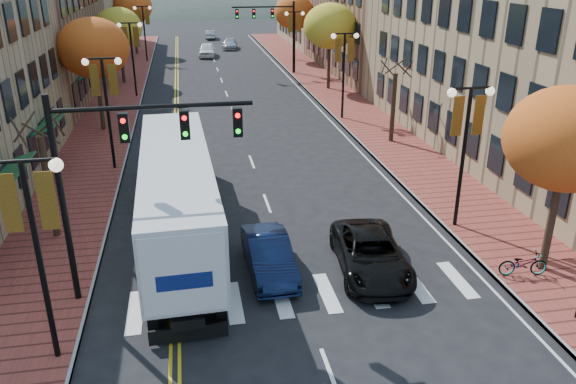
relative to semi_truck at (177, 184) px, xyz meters
name	(u,v)px	position (x,y,z in m)	size (l,w,h in m)	color
ground	(314,331)	(4.02, -7.37, -2.28)	(200.00, 200.00, 0.00)	black
sidewalk_left	(117,101)	(-4.98, 25.13, -2.20)	(4.00, 85.00, 0.15)	brown
sidewalk_right	(332,93)	(13.02, 25.13, -2.20)	(4.00, 85.00, 0.15)	brown
building_left_mid	(10,29)	(-12.98, 28.63, 3.22)	(12.00, 24.00, 11.00)	brown
building_left_far	(67,13)	(-12.98, 53.63, 2.47)	(12.00, 26.00, 9.50)	#9E8966
building_right_near	(570,19)	(22.52, 8.63, 5.22)	(15.00, 28.00, 15.00)	#997F5B
building_right_mid	(401,21)	(22.52, 34.63, 2.72)	(15.00, 24.00, 10.00)	brown
building_right_far	(343,1)	(22.52, 56.63, 3.22)	(15.00, 20.00, 11.00)	#9E8966
tree_left_a	(49,187)	(-4.98, 0.63, -0.03)	(0.28, 0.28, 4.20)	#382619
tree_left_b	(93,48)	(-4.98, 16.63, 3.17)	(4.48, 4.48, 7.21)	#382619
tree_left_c	(118,27)	(-4.98, 32.63, 2.78)	(4.16, 4.16, 6.69)	#382619
tree_left_d	(132,6)	(-4.98, 50.63, 3.32)	(4.61, 4.61, 7.42)	#382619
tree_right_a	(567,139)	(13.02, -5.37, 2.78)	(4.16, 4.16, 6.69)	#382619
tree_right_b	(393,108)	(13.02, 10.63, -0.03)	(0.28, 0.28, 4.20)	#382619
tree_right_c	(330,26)	(13.02, 26.63, 3.17)	(4.48, 4.48, 7.21)	#382619
tree_right_d	(294,12)	(13.02, 42.63, 3.01)	(4.35, 4.35, 7.00)	#382619
lamp_left_a	(33,224)	(-3.48, -7.37, 2.01)	(1.96, 0.36, 6.05)	black
lamp_left_b	(105,92)	(-3.48, 8.63, 2.01)	(1.96, 0.36, 6.05)	black
lamp_left_c	(131,45)	(-3.48, 26.63, 2.01)	(1.96, 0.36, 6.05)	black
lamp_left_d	(144,23)	(-3.48, 44.63, 2.01)	(1.96, 0.36, 6.05)	black
lamp_right_a	(466,131)	(11.52, -1.37, 2.01)	(1.96, 0.36, 6.05)	black
lamp_right_b	(344,59)	(11.52, 16.63, 2.01)	(1.96, 0.36, 6.05)	black
lamp_right_c	(295,30)	(11.52, 34.63, 2.01)	(1.96, 0.36, 6.05)	black
traffic_mast_near	(122,159)	(-1.46, -4.37, 2.64)	(6.10, 0.35, 7.00)	black
traffic_mast_far	(274,24)	(9.49, 34.63, 2.64)	(6.10, 0.34, 7.00)	black
semi_truck	(177,184)	(0.00, 0.00, 0.00)	(2.95, 15.66, 3.90)	black
navy_sedan	(269,255)	(3.16, -3.65, -1.57)	(1.50, 4.31, 1.42)	#0D1736
black_suv	(371,254)	(6.82, -4.21, -1.57)	(2.36, 5.12, 1.42)	black
car_far_white	(207,50)	(3.39, 47.36, -1.48)	(1.89, 4.69, 1.60)	white
car_far_silver	(230,44)	(6.61, 53.40, -1.63)	(1.82, 4.49, 1.30)	#A3A3AA
car_far_oncoming	(210,35)	(4.66, 63.92, -1.64)	(1.36, 3.89, 1.28)	#B6B5BE
bicycle	(523,264)	(11.99, -5.68, -1.67)	(0.60, 1.73, 0.91)	gray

